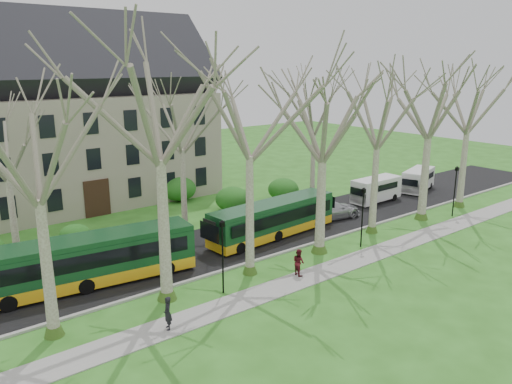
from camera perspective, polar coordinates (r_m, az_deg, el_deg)
ground at (r=33.44m, az=3.83°, el=-8.05°), size 120.00×120.00×0.00m
sidewalk at (r=31.78m, az=6.88°, el=-9.32°), size 70.00×2.00×0.06m
road at (r=37.40m, az=-1.84°, el=-5.48°), size 80.00×8.00×0.06m
curb at (r=34.46m, az=2.15°, el=-7.20°), size 80.00×0.25×0.14m
building at (r=49.34m, az=-20.82°, el=8.07°), size 26.50×12.20×16.00m
tree_row_verge at (r=31.65m, az=3.68°, el=3.90°), size 49.00×7.00×14.00m
tree_row_far at (r=39.62m, az=-8.22°, el=4.47°), size 33.00×7.00×12.00m
lamp_row at (r=31.85m, az=5.11°, el=-4.30°), size 36.22×0.22×4.30m
hedges at (r=41.91m, az=-13.99°, el=-2.30°), size 30.60×8.60×2.00m
bus_lead at (r=31.17m, az=-18.36°, el=-7.38°), size 12.43×4.01×3.05m
bus_follow at (r=37.64m, az=1.98°, el=-3.07°), size 11.24×3.12×2.78m
sedan at (r=42.50m, az=8.54°, el=-2.01°), size 5.61×2.78×1.57m
van_a at (r=48.35m, az=13.57°, el=0.22°), size 5.29×2.00×2.30m
van_b at (r=53.77m, az=18.04°, el=1.30°), size 5.44×3.31×2.23m
pedestrian_a at (r=25.57m, az=-10.07°, el=-13.48°), size 0.56×0.71×1.70m
pedestrian_b at (r=31.21m, az=4.90°, el=-7.98°), size 0.74×0.89×1.68m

